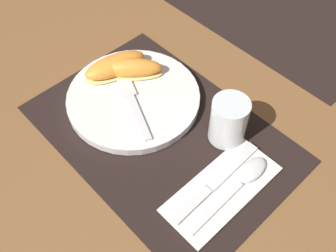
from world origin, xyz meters
The scene contains 11 objects.
ground_plane centered at (0.00, 0.00, 0.00)m, with size 3.00×3.00×0.00m, color brown.
placemat centered at (0.00, 0.00, 0.00)m, with size 0.47×0.32×0.00m.
placemat_far centered at (-0.06, 0.44, 0.00)m, with size 0.47×0.32×0.00m.
plate centered at (-0.09, 0.01, 0.01)m, with size 0.26×0.26×0.02m.
juice_glass centered at (0.09, 0.08, 0.04)m, with size 0.06×0.06×0.09m.
napkin centered at (0.15, -0.01, 0.01)m, with size 0.09×0.21×0.00m.
knife centered at (0.14, -0.01, 0.01)m, with size 0.02×0.20×0.01m.
spoon centered at (0.17, 0.03, 0.01)m, with size 0.04×0.19×0.01m.
fork centered at (-0.09, 0.00, 0.02)m, with size 0.17×0.09×0.00m.
citrus_wedge_0 centered at (-0.14, 0.04, 0.04)m, with size 0.12×0.12×0.04m.
citrus_wedge_1 centered at (-0.16, 0.03, 0.04)m, with size 0.08×0.14×0.04m.
Camera 1 is at (0.32, -0.28, 0.58)m, focal length 42.00 mm.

